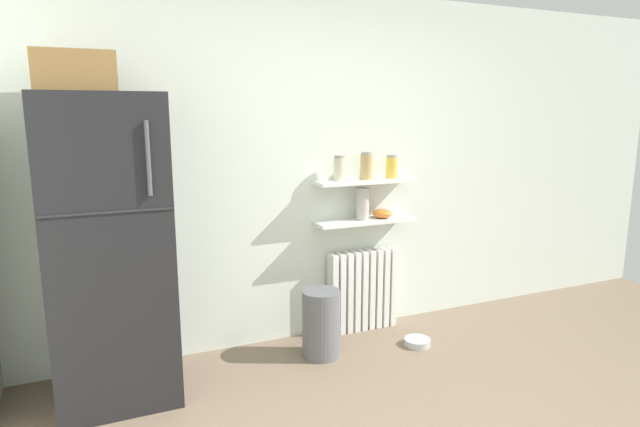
# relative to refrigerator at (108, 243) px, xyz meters

# --- Properties ---
(back_wall) EXTENTS (7.04, 0.10, 2.60)m
(back_wall) POSITION_rel_refrigerator_xyz_m (1.52, 0.40, 0.33)
(back_wall) COLOR silver
(back_wall) RESTS_ON ground_plane
(refrigerator) EXTENTS (0.68, 0.73, 2.05)m
(refrigerator) POSITION_rel_refrigerator_xyz_m (0.00, 0.00, 0.00)
(refrigerator) COLOR black
(refrigerator) RESTS_ON ground_plane
(radiator) EXTENTS (0.57, 0.12, 0.65)m
(radiator) POSITION_rel_refrigerator_xyz_m (1.87, 0.27, -0.64)
(radiator) COLOR white
(radiator) RESTS_ON ground_plane
(wall_shelf_lower) EXTENTS (0.81, 0.22, 0.02)m
(wall_shelf_lower) POSITION_rel_refrigerator_xyz_m (1.87, 0.24, -0.07)
(wall_shelf_lower) COLOR white
(wall_shelf_upper) EXTENTS (0.81, 0.22, 0.02)m
(wall_shelf_upper) POSITION_rel_refrigerator_xyz_m (1.87, 0.24, 0.24)
(wall_shelf_upper) COLOR white
(storage_jar_0) EXTENTS (0.09, 0.09, 0.19)m
(storage_jar_0) POSITION_rel_refrigerator_xyz_m (1.64, 0.24, 0.35)
(storage_jar_0) COLOR beige
(storage_jar_0) RESTS_ON wall_shelf_upper
(storage_jar_1) EXTENTS (0.09, 0.09, 0.21)m
(storage_jar_1) POSITION_rel_refrigerator_xyz_m (1.87, 0.24, 0.36)
(storage_jar_1) COLOR tan
(storage_jar_1) RESTS_ON wall_shelf_upper
(storage_jar_2) EXTENTS (0.09, 0.09, 0.18)m
(storage_jar_2) POSITION_rel_refrigerator_xyz_m (2.09, 0.24, 0.35)
(storage_jar_2) COLOR yellow
(storage_jar_2) RESTS_ON wall_shelf_upper
(vase) EXTENTS (0.10, 0.10, 0.25)m
(vase) POSITION_rel_refrigerator_xyz_m (1.84, 0.24, 0.07)
(vase) COLOR #B2ADA8
(vase) RESTS_ON wall_shelf_lower
(shelf_bowl) EXTENTS (0.16, 0.16, 0.07)m
(shelf_bowl) POSITION_rel_refrigerator_xyz_m (2.02, 0.24, -0.02)
(shelf_bowl) COLOR orange
(shelf_bowl) RESTS_ON wall_shelf_lower
(trash_bin) EXTENTS (0.27, 0.27, 0.49)m
(trash_bin) POSITION_rel_refrigerator_xyz_m (1.37, -0.05, -0.72)
(trash_bin) COLOR slate
(trash_bin) RESTS_ON ground_plane
(pet_food_bowl) EXTENTS (0.20, 0.20, 0.05)m
(pet_food_bowl) POSITION_rel_refrigerator_xyz_m (2.10, -0.18, -0.94)
(pet_food_bowl) COLOR #B7B7BC
(pet_food_bowl) RESTS_ON ground_plane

